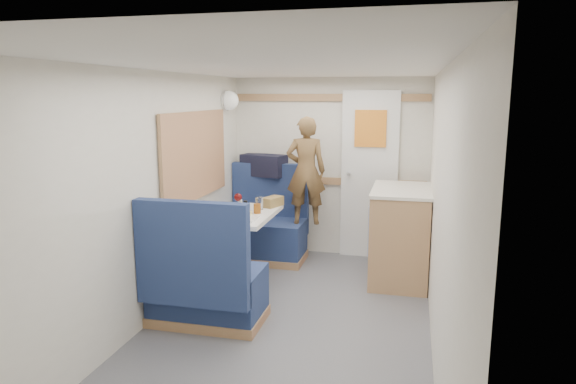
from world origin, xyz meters
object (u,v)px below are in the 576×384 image
(tray, at_px, (244,217))
(cheese_block, at_px, (246,213))
(dome_light, at_px, (229,100))
(galley_counter, at_px, (400,234))
(duffel_bag, at_px, (264,165))
(wine_glass, at_px, (238,198))
(person, at_px, (306,171))
(tumbler_left, at_px, (205,214))
(bench_far, at_px, (265,233))
(bread_loaf, at_px, (272,202))
(salt_grinder, at_px, (240,205))
(beer_glass, at_px, (257,209))
(bench_near, at_px, (205,288))
(dinette_table, at_px, (240,229))
(tumbler_right, at_px, (259,203))
(orange_fruit, at_px, (244,210))
(pepper_grinder, at_px, (246,206))

(tray, distance_m, cheese_block, 0.07)
(dome_light, relative_size, galley_counter, 0.22)
(duffel_bag, bearing_deg, wine_glass, -72.36)
(cheese_block, bearing_deg, tray, -89.06)
(person, distance_m, duffel_bag, 0.64)
(tumbler_left, bearing_deg, duffel_bag, 86.13)
(bench_far, relative_size, bread_loaf, 4.65)
(wine_glass, xyz_separation_m, bread_loaf, (0.27, 0.26, -0.08))
(bench_far, height_order, tumbler_left, bench_far)
(bench_far, bearing_deg, salt_grinder, -93.36)
(cheese_block, height_order, bread_loaf, bread_loaf)
(dome_light, distance_m, tumbler_left, 1.57)
(galley_counter, relative_size, tumbler_left, 7.50)
(person, bearing_deg, salt_grinder, 41.61)
(tray, bearing_deg, dome_light, 115.58)
(galley_counter, distance_m, beer_glass, 1.44)
(dome_light, relative_size, tumbler_left, 1.63)
(bench_near, relative_size, cheese_block, 11.16)
(dinette_table, xyz_separation_m, duffel_bag, (-0.09, 1.12, 0.45))
(salt_grinder, height_order, bread_loaf, bread_loaf)
(tray, bearing_deg, person, 69.96)
(dome_light, distance_m, bread_loaf, 1.26)
(bench_far, distance_m, cheese_block, 1.09)
(tumbler_left, height_order, bread_loaf, tumbler_left)
(dinette_table, distance_m, bread_loaf, 0.46)
(tumbler_right, bearing_deg, bread_loaf, 62.62)
(galley_counter, relative_size, wine_glass, 5.48)
(orange_fruit, bearing_deg, wine_glass, 121.64)
(cheese_block, distance_m, wine_glass, 0.27)
(wine_glass, distance_m, bread_loaf, 0.38)
(bench_near, xyz_separation_m, pepper_grinder, (0.03, 0.95, 0.47))
(dome_light, distance_m, orange_fruit, 1.46)
(duffel_bag, xyz_separation_m, wine_glass, (0.04, -1.03, -0.18))
(dinette_table, xyz_separation_m, wine_glass, (-0.04, 0.09, 0.28))
(bench_far, bearing_deg, tumbler_left, -98.62)
(wine_glass, height_order, salt_grinder, wine_glass)
(dome_light, bearing_deg, bench_near, -77.18)
(dinette_table, height_order, pepper_grinder, pepper_grinder)
(tumbler_left, xyz_separation_m, tumbler_right, (0.33, 0.56, -0.00))
(orange_fruit, bearing_deg, tray, -76.01)
(dome_light, bearing_deg, wine_glass, -65.44)
(beer_glass, bearing_deg, bench_far, 101.73)
(bench_far, bearing_deg, tray, -84.21)
(tumbler_left, relative_size, pepper_grinder, 1.21)
(tumbler_left, bearing_deg, bench_far, 81.38)
(dinette_table, xyz_separation_m, dome_light, (-0.39, 0.85, 1.18))
(dome_light, bearing_deg, tray, -64.42)
(cheese_block, height_order, salt_grinder, salt_grinder)
(bench_far, relative_size, pepper_grinder, 10.37)
(duffel_bag, bearing_deg, tumbler_right, -61.17)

